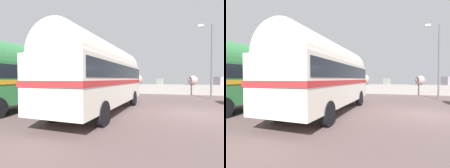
% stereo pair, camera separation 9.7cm
% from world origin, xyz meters
% --- Properties ---
extents(ground, '(32.00, 26.00, 0.02)m').
position_xyz_m(ground, '(0.00, 0.00, 0.01)').
color(ground, brown).
extents(breakwater, '(31.36, 2.17, 2.42)m').
position_xyz_m(breakwater, '(-0.21, 11.79, 0.73)').
color(breakwater, gray).
rests_on(breakwater, ground).
extents(vintage_coach, '(2.90, 8.71, 3.70)m').
position_xyz_m(vintage_coach, '(-4.70, -0.70, 2.05)').
color(vintage_coach, black).
rests_on(vintage_coach, ground).
extents(second_coach, '(3.44, 8.81, 3.70)m').
position_xyz_m(second_coach, '(-9.38, -0.95, 2.05)').
color(second_coach, black).
rests_on(second_coach, ground).
extents(lamp_post, '(1.26, 0.41, 6.55)m').
position_xyz_m(lamp_post, '(2.40, 7.47, 3.69)').
color(lamp_post, '#5B5B60').
rests_on(lamp_post, ground).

